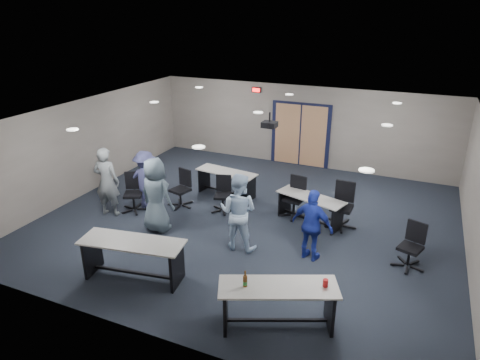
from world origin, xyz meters
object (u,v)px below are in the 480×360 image
at_px(chair_back_d, 342,206).
at_px(person_lightblue, 238,212).
at_px(chair_loose_left, 133,193).
at_px(person_gray, 107,182).
at_px(person_back, 146,180).
at_px(chair_back_c, 294,198).
at_px(table_back_left, 227,179).
at_px(table_front_left, 133,253).
at_px(table_back_right, 310,205).
at_px(table_front_right, 278,298).
at_px(chair_back_a, 180,189).
at_px(person_navy, 312,225).
at_px(chair_back_b, 223,195).
at_px(person_plaid, 156,195).
at_px(chair_loose_right, 410,246).

relative_size(chair_back_d, person_lightblue, 0.64).
distance_m(chair_loose_left, person_gray, 0.73).
bearing_deg(person_back, chair_back_c, -163.44).
height_order(table_back_left, chair_back_d, chair_back_d).
xyz_separation_m(chair_back_d, person_lightblue, (-1.91, -1.89, 0.32)).
bearing_deg(table_front_left, table_back_right, 45.86).
bearing_deg(person_lightblue, table_front_right, 125.74).
height_order(chair_back_a, chair_back_d, chair_back_d).
relative_size(table_back_left, person_gray, 1.00).
distance_m(chair_loose_left, person_navy, 4.93).
bearing_deg(table_front_left, chair_back_b, 75.35).
bearing_deg(person_lightblue, chair_back_c, -111.61).
xyz_separation_m(chair_loose_left, person_plaid, (1.17, -0.62, 0.40)).
bearing_deg(chair_loose_right, table_front_left, -133.12).
height_order(table_front_left, chair_loose_right, chair_loose_right).
height_order(table_front_right, chair_back_b, table_front_right).
height_order(table_front_left, person_lightblue, person_lightblue).
height_order(chair_back_a, chair_back_b, chair_back_a).
height_order(table_front_left, chair_back_b, chair_back_b).
bearing_deg(table_back_right, person_lightblue, -104.67).
xyz_separation_m(table_front_left, person_navy, (3.03, 2.10, 0.23)).
bearing_deg(person_plaid, chair_back_a, -73.76).
bearing_deg(table_front_right, person_gray, 133.75).
bearing_deg(chair_back_c, chair_loose_right, -16.18).
bearing_deg(table_back_left, chair_back_c, -6.26).
height_order(chair_back_c, chair_back_d, chair_back_d).
distance_m(table_front_right, chair_loose_left, 5.62).
xyz_separation_m(table_back_left, chair_loose_left, (-1.82, -1.92, 0.02)).
bearing_deg(chair_back_a, person_lightblue, -15.52).
bearing_deg(chair_back_d, table_front_left, -129.52).
distance_m(table_front_left, table_back_right, 4.54).
bearing_deg(table_back_left, person_navy, -29.25).
distance_m(person_lightblue, person_navy, 1.63).
height_order(table_back_right, person_navy, person_navy).
bearing_deg(chair_back_d, chair_back_b, -171.26).
bearing_deg(table_back_left, chair_loose_right, -12.30).
xyz_separation_m(table_front_right, table_back_right, (-0.49, 3.92, -0.08)).
xyz_separation_m(chair_back_a, person_gray, (-1.44, -1.16, 0.41)).
bearing_deg(person_back, chair_back_a, -149.58).
distance_m(chair_back_a, chair_back_d, 4.26).
bearing_deg(person_back, chair_loose_right, 178.67).
distance_m(table_front_right, person_plaid, 4.31).
bearing_deg(chair_loose_right, table_back_left, 179.37).
bearing_deg(table_back_right, chair_back_d, 22.12).
relative_size(person_plaid, person_navy, 1.15).
bearing_deg(person_navy, person_back, 4.98).
height_order(table_front_left, chair_back_a, chair_back_a).
bearing_deg(table_back_left, chair_back_d, -2.83).
height_order(table_back_right, chair_loose_right, chair_loose_right).
xyz_separation_m(table_back_right, person_navy, (0.46, -1.63, 0.32)).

